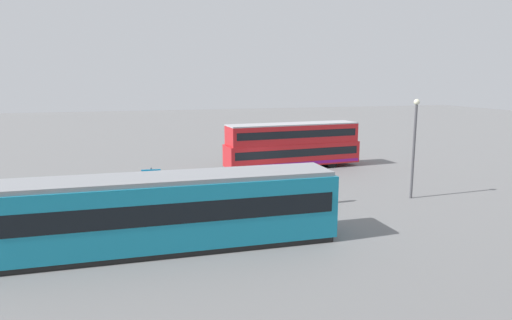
{
  "coord_description": "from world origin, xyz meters",
  "views": [
    {
      "loc": [
        10.18,
        31.0,
        7.41
      ],
      "look_at": [
        2.21,
        3.95,
        2.31
      ],
      "focal_mm": 31.39,
      "sensor_mm": 36.0,
      "label": 1
    }
  ],
  "objects_px": {
    "tram_yellow": "(164,211)",
    "info_sign": "(151,179)",
    "pedestrian_crossing": "(329,188)",
    "pedestrian_near_railing": "(248,186)",
    "street_lamp": "(414,140)",
    "double_decker_bus": "(293,145)"
  },
  "relations": [
    {
      "from": "pedestrian_crossing",
      "to": "pedestrian_near_railing",
      "type": "bearing_deg",
      "value": -23.27
    },
    {
      "from": "tram_yellow",
      "to": "pedestrian_crossing",
      "type": "relative_size",
      "value": 9.24
    },
    {
      "from": "double_decker_bus",
      "to": "pedestrian_near_railing",
      "type": "xyz_separation_m",
      "value": [
        6.35,
        8.93,
        -1.01
      ]
    },
    {
      "from": "pedestrian_crossing",
      "to": "info_sign",
      "type": "height_order",
      "value": "info_sign"
    },
    {
      "from": "tram_yellow",
      "to": "pedestrian_crossing",
      "type": "xyz_separation_m",
      "value": [
        -10.21,
        -4.66,
        -0.75
      ]
    },
    {
      "from": "tram_yellow",
      "to": "pedestrian_crossing",
      "type": "distance_m",
      "value": 11.24
    },
    {
      "from": "info_sign",
      "to": "street_lamp",
      "type": "relative_size",
      "value": 0.37
    },
    {
      "from": "tram_yellow",
      "to": "info_sign",
      "type": "relative_size",
      "value": 6.74
    },
    {
      "from": "info_sign",
      "to": "double_decker_bus",
      "type": "bearing_deg",
      "value": -145.53
    },
    {
      "from": "double_decker_bus",
      "to": "pedestrian_crossing",
      "type": "height_order",
      "value": "double_decker_bus"
    },
    {
      "from": "pedestrian_near_railing",
      "to": "info_sign",
      "type": "relative_size",
      "value": 0.71
    },
    {
      "from": "tram_yellow",
      "to": "pedestrian_crossing",
      "type": "height_order",
      "value": "tram_yellow"
    },
    {
      "from": "tram_yellow",
      "to": "info_sign",
      "type": "xyz_separation_m",
      "value": [
        0.1,
        -7.23,
        -0.13
      ]
    },
    {
      "from": "double_decker_bus",
      "to": "tram_yellow",
      "type": "relative_size",
      "value": 0.76
    },
    {
      "from": "pedestrian_near_railing",
      "to": "street_lamp",
      "type": "bearing_deg",
      "value": 166.96
    },
    {
      "from": "tram_yellow",
      "to": "info_sign",
      "type": "distance_m",
      "value": 7.23
    },
    {
      "from": "street_lamp",
      "to": "info_sign",
      "type": "bearing_deg",
      "value": -10.53
    },
    {
      "from": "double_decker_bus",
      "to": "tram_yellow",
      "type": "height_order",
      "value": "double_decker_bus"
    },
    {
      "from": "info_sign",
      "to": "street_lamp",
      "type": "distance_m",
      "value": 16.22
    },
    {
      "from": "info_sign",
      "to": "pedestrian_near_railing",
      "type": "bearing_deg",
      "value": 173.94
    },
    {
      "from": "tram_yellow",
      "to": "street_lamp",
      "type": "distance_m",
      "value": 16.4
    },
    {
      "from": "tram_yellow",
      "to": "pedestrian_near_railing",
      "type": "height_order",
      "value": "tram_yellow"
    }
  ]
}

